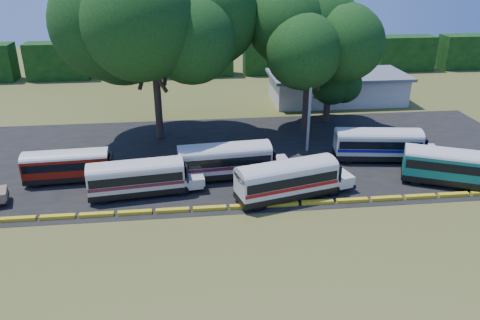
{
  "coord_description": "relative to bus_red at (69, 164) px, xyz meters",
  "views": [
    {
      "loc": [
        -2.78,
        -32.36,
        19.07
      ],
      "look_at": [
        1.56,
        6.0,
        2.13
      ],
      "focal_mm": 35.0,
      "sensor_mm": 36.0,
      "label": 1
    }
  ],
  "objects": [
    {
      "name": "terminal_building",
      "position": [
        31.84,
        22.22,
        0.3
      ],
      "size": [
        19.0,
        9.0,
        4.0
      ],
      "color": "beige",
      "rests_on": "ground"
    },
    {
      "name": "bus_cream_west",
      "position": [
        6.5,
        -3.49,
        0.09
      ],
      "size": [
        10.04,
        3.58,
        3.23
      ],
      "rotation": [
        0.0,
        0.0,
        0.12
      ],
      "color": "black",
      "rests_on": "ground"
    },
    {
      "name": "tree_center",
      "position": [
        24.55,
        10.92,
        9.89
      ],
      "size": [
        11.83,
        11.83,
        16.0
      ],
      "color": "#34271A",
      "rests_on": "ground"
    },
    {
      "name": "curb",
      "position": [
        13.84,
        -6.78,
        -1.58
      ],
      "size": [
        53.7,
        0.45,
        0.3
      ],
      "color": "yellow",
      "rests_on": "ground"
    },
    {
      "name": "tree_east",
      "position": [
        27.93,
        13.71,
        5.0
      ],
      "size": [
        6.58,
        6.58,
        9.23
      ],
      "color": "#34271A",
      "rests_on": "ground"
    },
    {
      "name": "asphalt_strip",
      "position": [
        14.84,
        4.22,
        -1.72
      ],
      "size": [
        64.0,
        24.0,
        0.02
      ],
      "primitive_type": "cube",
      "color": "black",
      "rests_on": "ground"
    },
    {
      "name": "bus_cream_east",
      "position": [
        14.29,
        -0.89,
        0.2
      ],
      "size": [
        10.55,
        3.43,
        3.41
      ],
      "rotation": [
        0.0,
        0.0,
        0.08
      ],
      "color": "black",
      "rests_on": "ground"
    },
    {
      "name": "bus_white_red",
      "position": [
        19.11,
        -5.51,
        0.21
      ],
      "size": [
        10.77,
        5.14,
        3.44
      ],
      "rotation": [
        0.0,
        0.0,
        0.26
      ],
      "color": "black",
      "rests_on": "ground"
    },
    {
      "name": "treeline_backdrop",
      "position": [
        13.84,
        40.22,
        1.27
      ],
      "size": [
        130.0,
        4.0,
        6.0
      ],
      "color": "black",
      "rests_on": "ground"
    },
    {
      "name": "bus_teal",
      "position": [
        34.44,
        -4.76,
        0.23
      ],
      "size": [
        10.55,
        6.58,
        3.43
      ],
      "rotation": [
        0.0,
        0.0,
        -0.42
      ],
      "color": "black",
      "rests_on": "ground"
    },
    {
      "name": "utility_pole",
      "position": [
        23.29,
        4.66,
        2.82
      ],
      "size": [
        1.6,
        0.3,
        8.88
      ],
      "color": "gray",
      "rests_on": "ground"
    },
    {
      "name": "bus_white_blue",
      "position": [
        29.81,
        1.4,
        0.18
      ],
      "size": [
        10.53,
        3.97,
        3.38
      ],
      "rotation": [
        0.0,
        0.0,
        -0.14
      ],
      "color": "black",
      "rests_on": "ground"
    },
    {
      "name": "tree_west",
      "position": [
        7.64,
        10.4,
        10.83
      ],
      "size": [
        14.9,
        14.9,
        18.05
      ],
      "color": "#34271A",
      "rests_on": "ground"
    },
    {
      "name": "bus_red",
      "position": [
        0.0,
        0.0,
        0.0
      ],
      "size": [
        9.3,
        2.76,
        3.02
      ],
      "rotation": [
        0.0,
        0.0,
        0.05
      ],
      "color": "black",
      "rests_on": "ground"
    },
    {
      "name": "ground",
      "position": [
        13.84,
        -7.78,
        -1.73
      ],
      "size": [
        160.0,
        160.0,
        0.0
      ],
      "primitive_type": "plane",
      "color": "#46521B",
      "rests_on": "ground"
    }
  ]
}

